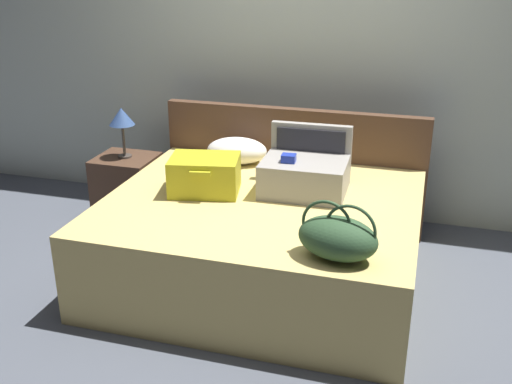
{
  "coord_description": "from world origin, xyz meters",
  "views": [
    {
      "loc": [
        0.93,
        -2.91,
        2.0
      ],
      "look_at": [
        0.0,
        0.28,
        0.65
      ],
      "focal_mm": 42.41,
      "sensor_mm": 36.0,
      "label": 1
    }
  ],
  "objects_px": {
    "hard_case_large": "(305,172)",
    "table_lamp": "(122,118)",
    "hard_case_medium": "(205,174)",
    "pillow_near_headboard": "(237,151)",
    "bed": "(261,240)",
    "nightstand": "(128,190)",
    "duffel_bag": "(338,237)"
  },
  "relations": [
    {
      "from": "bed",
      "to": "hard_case_large",
      "type": "height_order",
      "value": "hard_case_large"
    },
    {
      "from": "bed",
      "to": "pillow_near_headboard",
      "type": "xyz_separation_m",
      "value": [
        -0.36,
        0.61,
        0.37
      ]
    },
    {
      "from": "bed",
      "to": "hard_case_medium",
      "type": "relative_size",
      "value": 3.97
    },
    {
      "from": "hard_case_large",
      "to": "nightstand",
      "type": "height_order",
      "value": "hard_case_large"
    },
    {
      "from": "duffel_bag",
      "to": "nightstand",
      "type": "bearing_deg",
      "value": 146.61
    },
    {
      "from": "hard_case_large",
      "to": "pillow_near_headboard",
      "type": "height_order",
      "value": "hard_case_large"
    },
    {
      "from": "hard_case_medium",
      "to": "pillow_near_headboard",
      "type": "height_order",
      "value": "hard_case_medium"
    },
    {
      "from": "hard_case_large",
      "to": "duffel_bag",
      "type": "bearing_deg",
      "value": -69.01
    },
    {
      "from": "pillow_near_headboard",
      "to": "hard_case_medium",
      "type": "bearing_deg",
      "value": -92.2
    },
    {
      "from": "hard_case_medium",
      "to": "pillow_near_headboard",
      "type": "relative_size",
      "value": 1.12
    },
    {
      "from": "nightstand",
      "to": "hard_case_large",
      "type": "bearing_deg",
      "value": -13.69
    },
    {
      "from": "table_lamp",
      "to": "hard_case_large",
      "type": "bearing_deg",
      "value": -13.69
    },
    {
      "from": "duffel_bag",
      "to": "hard_case_large",
      "type": "bearing_deg",
      "value": 112.35
    },
    {
      "from": "table_lamp",
      "to": "duffel_bag",
      "type": "bearing_deg",
      "value": -33.39
    },
    {
      "from": "duffel_bag",
      "to": "table_lamp",
      "type": "xyz_separation_m",
      "value": [
        -1.8,
        1.19,
        0.16
      ]
    },
    {
      "from": "hard_case_medium",
      "to": "table_lamp",
      "type": "xyz_separation_m",
      "value": [
        -0.85,
        0.54,
        0.16
      ]
    },
    {
      "from": "duffel_bag",
      "to": "table_lamp",
      "type": "height_order",
      "value": "table_lamp"
    },
    {
      "from": "bed",
      "to": "table_lamp",
      "type": "bearing_deg",
      "value": 155.28
    },
    {
      "from": "pillow_near_headboard",
      "to": "hard_case_large",
      "type": "bearing_deg",
      "value": -34.39
    },
    {
      "from": "bed",
      "to": "hard_case_large",
      "type": "relative_size",
      "value": 3.57
    },
    {
      "from": "hard_case_medium",
      "to": "duffel_bag",
      "type": "height_order",
      "value": "duffel_bag"
    },
    {
      "from": "pillow_near_headboard",
      "to": "nightstand",
      "type": "bearing_deg",
      "value": -177.15
    },
    {
      "from": "nightstand",
      "to": "pillow_near_headboard",
      "type": "bearing_deg",
      "value": 2.85
    },
    {
      "from": "bed",
      "to": "nightstand",
      "type": "relative_size",
      "value": 3.61
    },
    {
      "from": "bed",
      "to": "duffel_bag",
      "type": "xyz_separation_m",
      "value": [
        0.57,
        -0.62,
        0.39
      ]
    },
    {
      "from": "bed",
      "to": "table_lamp",
      "type": "height_order",
      "value": "table_lamp"
    },
    {
      "from": "table_lamp",
      "to": "pillow_near_headboard",
      "type": "bearing_deg",
      "value": 2.85
    },
    {
      "from": "bed",
      "to": "duffel_bag",
      "type": "relative_size",
      "value": 4.3
    },
    {
      "from": "nightstand",
      "to": "table_lamp",
      "type": "distance_m",
      "value": 0.57
    },
    {
      "from": "hard_case_large",
      "to": "table_lamp",
      "type": "xyz_separation_m",
      "value": [
        -1.46,
        0.36,
        0.15
      ]
    },
    {
      "from": "pillow_near_headboard",
      "to": "table_lamp",
      "type": "height_order",
      "value": "table_lamp"
    },
    {
      "from": "hard_case_large",
      "to": "hard_case_medium",
      "type": "xyz_separation_m",
      "value": [
        -0.61,
        -0.19,
        -0.01
      ]
    }
  ]
}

